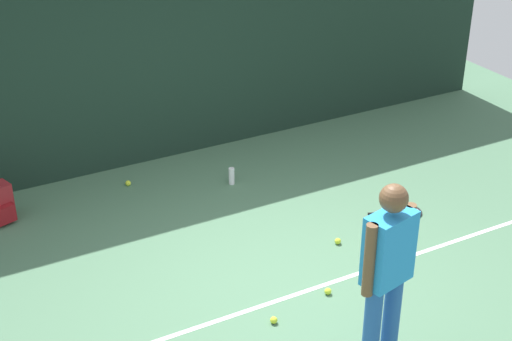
% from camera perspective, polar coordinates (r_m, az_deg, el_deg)
% --- Properties ---
extents(ground_plane, '(12.00, 12.00, 0.00)m').
position_cam_1_polar(ground_plane, '(7.44, 1.47, -8.11)').
color(ground_plane, '#4C7556').
extents(back_fence, '(10.00, 0.10, 2.90)m').
position_cam_1_polar(back_fence, '(9.23, -7.74, 9.12)').
color(back_fence, '#192D23').
rests_on(back_fence, ground).
extents(court_line, '(9.00, 0.05, 0.00)m').
position_cam_1_polar(court_line, '(7.22, 2.73, -9.39)').
color(court_line, white).
rests_on(court_line, ground).
extents(tennis_player, '(0.52, 0.30, 1.70)m').
position_cam_1_polar(tennis_player, '(5.98, 9.83, -7.27)').
color(tennis_player, '#2659A5').
rests_on(tennis_player, ground).
extents(tennis_racket, '(0.63, 0.42, 0.03)m').
position_cam_1_polar(tennis_racket, '(8.62, 11.15, -3.09)').
color(tennis_racket, black).
rests_on(tennis_racket, ground).
extents(tennis_ball_near_player, '(0.07, 0.07, 0.07)m').
position_cam_1_polar(tennis_ball_near_player, '(7.24, 5.44, -9.04)').
color(tennis_ball_near_player, '#CCE033').
rests_on(tennis_ball_near_player, ground).
extents(tennis_ball_by_fence, '(0.07, 0.07, 0.07)m').
position_cam_1_polar(tennis_ball_by_fence, '(6.88, 1.35, -11.19)').
color(tennis_ball_by_fence, '#CCE033').
rests_on(tennis_ball_by_fence, ground).
extents(tennis_ball_mid_court, '(0.07, 0.07, 0.07)m').
position_cam_1_polar(tennis_ball_mid_court, '(9.13, -9.60, -0.94)').
color(tennis_ball_mid_court, '#CCE033').
rests_on(tennis_ball_mid_court, ground).
extents(tennis_ball_far_left, '(0.07, 0.07, 0.07)m').
position_cam_1_polar(tennis_ball_far_left, '(7.96, 6.18, -5.31)').
color(tennis_ball_far_left, '#CCE033').
rests_on(tennis_ball_far_left, ground).
extents(water_bottle, '(0.07, 0.07, 0.21)m').
position_cam_1_polar(water_bottle, '(9.01, -1.85, -0.42)').
color(water_bottle, white).
rests_on(water_bottle, ground).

